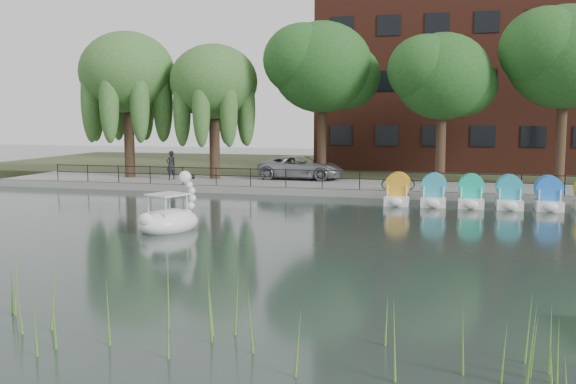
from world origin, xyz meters
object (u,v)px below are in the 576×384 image
at_px(minivan, 301,166).
at_px(bicycle, 398,180).
at_px(pedestrian, 171,163).
at_px(swan_boat, 170,218).

distance_m(minivan, bicycle, 7.50).
height_order(minivan, pedestrian, pedestrian).
bearing_deg(swan_boat, bicycle, 80.56).
relative_size(bicycle, pedestrian, 0.87).
relative_size(pedestrian, swan_boat, 0.66).
distance_m(bicycle, swan_boat, 13.87).
distance_m(minivan, swan_boat, 15.98).
relative_size(minivan, swan_boat, 1.99).
xyz_separation_m(minivan, swan_boat, (-1.28, -15.91, -0.75)).
height_order(bicycle, swan_boat, swan_boat).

